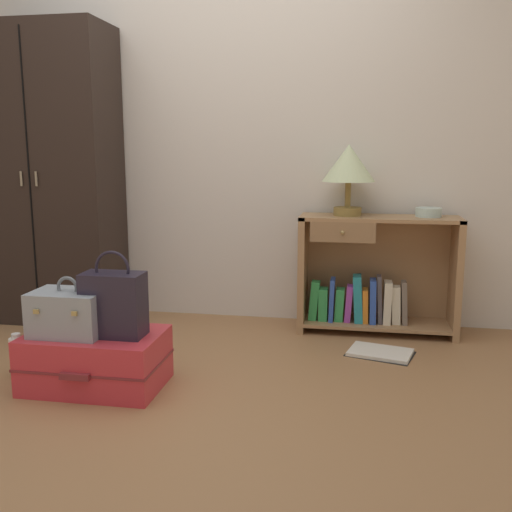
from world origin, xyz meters
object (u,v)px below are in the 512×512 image
at_px(bookshelf, 372,278).
at_px(handbag, 114,303).
at_px(table_lamp, 349,166).
at_px(wardrobe, 49,177).
at_px(train_case, 69,313).
at_px(bottle, 17,356).
at_px(open_book_on_floor, 380,353).
at_px(bowl, 428,212).
at_px(suitcase_large, 96,360).

xyz_separation_m(bookshelf, handbag, (-1.20, -1.13, 0.08)).
bearing_deg(table_lamp, bookshelf, -1.08).
height_order(wardrobe, train_case, wardrobe).
bearing_deg(wardrobe, bottle, -71.57).
distance_m(wardrobe, open_book_on_floor, 2.36).
height_order(bookshelf, train_case, bookshelf).
xyz_separation_m(bookshelf, bowl, (0.32, 0.02, 0.41)).
bearing_deg(train_case, bowl, 34.06).
height_order(wardrobe, handbag, wardrobe).
distance_m(bowl, train_case, 2.13).
xyz_separation_m(table_lamp, suitcase_large, (-1.15, -1.12, -0.89)).
bearing_deg(suitcase_large, wardrobe, 126.62).
relative_size(bookshelf, open_book_on_floor, 2.37).
relative_size(table_lamp, bottle, 1.95).
xyz_separation_m(bowl, suitcase_large, (-1.63, -1.14, -0.62)).
bearing_deg(suitcase_large, open_book_on_floor, 26.90).
relative_size(bookshelf, train_case, 2.86).
relative_size(suitcase_large, open_book_on_floor, 1.59).
bearing_deg(wardrobe, bookshelf, 1.99).
bearing_deg(open_book_on_floor, bowl, 58.93).
bearing_deg(suitcase_large, handbag, -7.13).
bearing_deg(handbag, suitcase_large, 172.87).
relative_size(bowl, suitcase_large, 0.24).
xyz_separation_m(bookshelf, table_lamp, (-0.16, 0.00, 0.69)).
bearing_deg(table_lamp, bottle, -146.22).
distance_m(table_lamp, bottle, 2.13).
xyz_separation_m(wardrobe, bookshelf, (2.09, 0.07, -0.61)).
xyz_separation_m(wardrobe, open_book_on_floor, (2.14, -0.36, -0.94)).
height_order(suitcase_large, train_case, train_case).
relative_size(bowl, bottle, 0.70).
bearing_deg(bookshelf, bowl, 3.21).
relative_size(wardrobe, handbag, 4.69).
relative_size(table_lamp, open_book_on_floor, 1.06).
height_order(wardrobe, table_lamp, wardrobe).
height_order(handbag, bottle, handbag).
relative_size(wardrobe, bowl, 12.24).
relative_size(bowl, handbag, 0.38).
xyz_separation_m(bowl, train_case, (-1.73, -1.17, -0.38)).
xyz_separation_m(table_lamp, bowl, (0.48, 0.01, -0.27)).
bearing_deg(table_lamp, handbag, -132.37).
xyz_separation_m(suitcase_large, handbag, (0.11, -0.01, 0.29)).
bearing_deg(bookshelf, train_case, -140.84).
bearing_deg(open_book_on_floor, train_case, -153.67).
xyz_separation_m(bowl, open_book_on_floor, (-0.27, -0.45, -0.74)).
bearing_deg(bowl, table_lamp, -178.26).
relative_size(wardrobe, open_book_on_floor, 4.67).
bearing_deg(bookshelf, open_book_on_floor, -83.75).
xyz_separation_m(table_lamp, open_book_on_floor, (0.21, -0.43, -1.01)).
xyz_separation_m(bottle, open_book_on_floor, (1.81, 0.63, -0.09)).
relative_size(train_case, open_book_on_floor, 0.83).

